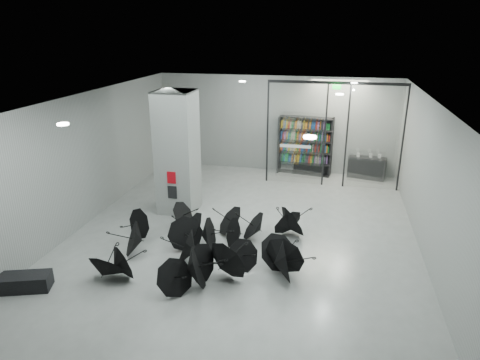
% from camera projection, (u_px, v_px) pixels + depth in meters
% --- Properties ---
extents(room, '(14.00, 14.02, 4.01)m').
position_uv_depth(room, '(239.00, 148.00, 11.23)').
color(room, gray).
rests_on(room, ground).
extents(column, '(1.20, 1.20, 4.00)m').
position_uv_depth(column, '(177.00, 153.00, 13.86)').
color(column, slate).
rests_on(column, ground).
extents(fire_cabinet, '(0.28, 0.04, 0.38)m').
position_uv_depth(fire_cabinet, '(171.00, 178.00, 13.51)').
color(fire_cabinet, '#A50A07').
rests_on(fire_cabinet, column).
extents(info_panel, '(0.30, 0.03, 0.42)m').
position_uv_depth(info_panel, '(172.00, 192.00, 13.68)').
color(info_panel, black).
rests_on(info_panel, column).
extents(exit_sign, '(0.30, 0.06, 0.15)m').
position_uv_depth(exit_sign, '(337.00, 87.00, 15.27)').
color(exit_sign, '#0CE533').
rests_on(exit_sign, room).
extents(glass_partition, '(5.06, 0.08, 4.00)m').
position_uv_depth(glass_partition, '(333.00, 131.00, 16.01)').
color(glass_partition, silver).
rests_on(glass_partition, ground).
extents(bench, '(1.30, 0.87, 0.38)m').
position_uv_depth(bench, '(24.00, 282.00, 10.02)').
color(bench, black).
rests_on(bench, ground).
extents(bookshelf, '(2.24, 0.76, 2.42)m').
position_uv_depth(bookshelf, '(305.00, 146.00, 17.71)').
color(bookshelf, black).
rests_on(bookshelf, ground).
extents(shop_counter, '(1.56, 0.89, 0.88)m').
position_uv_depth(shop_counter, '(367.00, 167.00, 17.45)').
color(shop_counter, black).
rests_on(shop_counter, ground).
extents(umbrella_cluster, '(5.46, 4.70, 1.26)m').
position_uv_depth(umbrella_cluster, '(214.00, 248.00, 11.32)').
color(umbrella_cluster, black).
rests_on(umbrella_cluster, ground).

